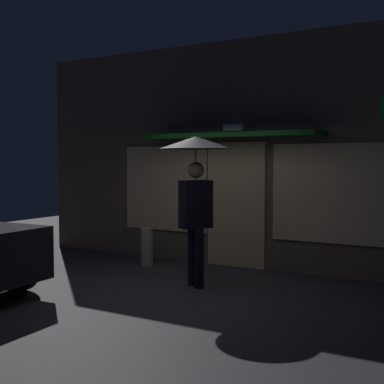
% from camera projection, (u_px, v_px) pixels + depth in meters
% --- Properties ---
extents(ground_plane, '(18.00, 18.00, 0.00)m').
position_uv_depth(ground_plane, '(169.00, 293.00, 7.35)').
color(ground_plane, '#38353A').
extents(building_facade, '(8.57, 1.00, 3.98)m').
position_uv_depth(building_facade, '(240.00, 155.00, 9.25)').
color(building_facade, brown).
rests_on(building_facade, ground).
extents(person_with_umbrella, '(1.09, 1.09, 2.23)m').
position_uv_depth(person_with_umbrella, '(196.00, 171.00, 7.65)').
color(person_with_umbrella, black).
rests_on(person_with_umbrella, ground).
extents(sidewalk_bollard, '(0.22, 0.22, 0.68)m').
position_uv_depth(sidewalk_bollard, '(147.00, 247.00, 9.29)').
color(sidewalk_bollard, '#B2A899').
rests_on(sidewalk_bollard, ground).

